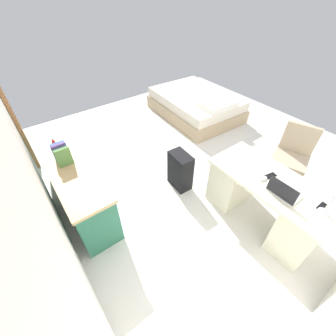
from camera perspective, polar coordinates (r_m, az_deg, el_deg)
The scene contains 15 objects.
ground_plane at distance 3.85m, azimuth 5.85°, elevation 1.11°, with size 5.90×5.90×0.00m, color silver.
wall_back at distance 2.41m, azimuth -34.68°, elevation 3.86°, with size 4.90×0.10×2.60m, color silver.
door_wooden at distance 4.25m, azimuth -36.23°, elevation 13.63°, with size 0.88×0.05×2.04m, color #936038.
desk at distance 3.01m, azimuth 23.60°, elevation -7.64°, with size 1.44×0.66×0.72m.
office_chair at distance 3.71m, azimuth 28.80°, elevation 1.79°, with size 0.58×0.58×0.94m.
credenza at distance 3.21m, azimuth -22.84°, elevation -3.88°, with size 1.80×0.48×0.74m.
bed at distance 5.19m, azimuth 7.13°, elevation 15.82°, with size 1.97×1.50×0.58m.
suitcase_black at distance 3.27m, azimuth 3.16°, elevation -0.69°, with size 0.36×0.22×0.59m, color black.
laptop at distance 2.62m, azimuth 27.58°, elevation -5.43°, with size 0.31×0.22×0.21m.
computer_mouse at distance 2.74m, azimuth 23.40°, elevation -2.47°, with size 0.06×0.10×0.03m, color white.
cell_phone_near_laptop at distance 2.74m, azimuth 34.91°, elevation -8.17°, with size 0.07×0.14×0.01m, color black.
cell_phone_by_mouse at distance 2.82m, azimuth 24.90°, elevation -1.78°, with size 0.07×0.14×0.01m, color black.
desk_lamp at distance 2.53m, azimuth 36.47°, elevation -5.11°, with size 0.16×0.11×0.34m.
book_row at distance 2.95m, azimuth -25.60°, elevation 3.22°, with size 0.20×0.17×0.24m.
figurine_small at distance 3.34m, azimuth -27.42°, elevation 6.08°, with size 0.08×0.08×0.11m, color red.
Camera 1 is at (-2.09, 2.05, 2.50)m, focal length 23.70 mm.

